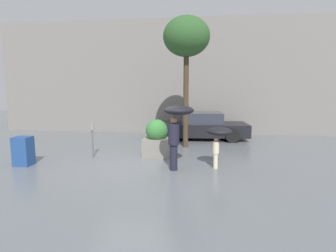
% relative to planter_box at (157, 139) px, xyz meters
% --- Properties ---
extents(ground_plane, '(40.00, 40.00, 0.00)m').
position_rel_planter_box_xyz_m(ground_plane, '(-0.52, -1.37, -0.62)').
color(ground_plane, slate).
extents(building_facade, '(18.00, 0.30, 6.00)m').
position_rel_planter_box_xyz_m(building_facade, '(-0.52, 5.13, 2.38)').
color(building_facade, gray).
rests_on(building_facade, ground).
extents(planter_box, '(0.94, 0.77, 1.31)m').
position_rel_planter_box_xyz_m(planter_box, '(0.00, 0.00, 0.00)').
color(planter_box, gray).
rests_on(planter_box, ground).
extents(person_adult, '(0.86, 0.86, 1.89)m').
position_rel_planter_box_xyz_m(person_adult, '(0.84, -1.55, 0.82)').
color(person_adult, '#1E1E2D').
rests_on(person_adult, ground).
extents(person_child, '(0.74, 0.74, 1.24)m').
position_rel_planter_box_xyz_m(person_child, '(2.04, -1.24, 0.41)').
color(person_child, beige).
rests_on(person_child, ground).
extents(parked_car_near, '(4.42, 2.17, 1.27)m').
position_rel_planter_box_xyz_m(parked_car_near, '(1.58, 3.56, -0.04)').
color(parked_car_near, black).
rests_on(parked_car_near, ground).
extents(street_tree, '(1.82, 1.82, 5.15)m').
position_rel_planter_box_xyz_m(street_tree, '(0.94, 1.60, 3.68)').
color(street_tree, '#423323').
rests_on(street_tree, ground).
extents(parking_meter, '(0.14, 0.14, 1.16)m').
position_rel_planter_box_xyz_m(parking_meter, '(-2.18, -0.43, 0.21)').
color(parking_meter, '#595B60').
rests_on(parking_meter, ground).
extents(newspaper_box, '(0.50, 0.44, 0.90)m').
position_rel_planter_box_xyz_m(newspaper_box, '(-3.93, -1.59, -0.17)').
color(newspaper_box, navy).
rests_on(newspaper_box, ground).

